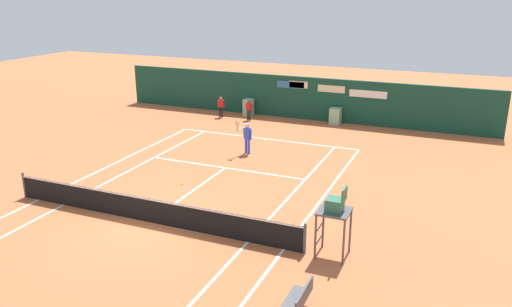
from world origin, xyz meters
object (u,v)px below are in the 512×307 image
(player_on_baseline, at_px, (247,135))
(tennis_ball_near_service_line, at_px, (166,153))
(umpire_chair, at_px, (335,210))
(ball_kid_right_post, at_px, (249,108))
(player_bench, at_px, (298,299))
(ball_kid_left_post, at_px, (221,105))
(tennis_ball_by_sideline, at_px, (182,184))
(tennis_ball_mid_court, at_px, (243,164))

(player_on_baseline, bearing_deg, tennis_ball_near_service_line, 38.01)
(umpire_chair, relative_size, ball_kid_right_post, 1.77)
(player_bench, height_order, tennis_ball_near_service_line, player_bench)
(umpire_chair, xyz_separation_m, tennis_ball_near_service_line, (-10.66, 6.87, -1.57))
(tennis_ball_near_service_line, bearing_deg, player_on_baseline, 24.48)
(umpire_chair, relative_size, player_on_baseline, 1.30)
(umpire_chair, relative_size, ball_kid_left_post, 1.74)
(player_bench, xyz_separation_m, player_on_baseline, (-6.79, 12.08, 0.46))
(ball_kid_left_post, bearing_deg, tennis_ball_by_sideline, 98.85)
(player_bench, bearing_deg, tennis_ball_mid_court, 30.99)
(tennis_ball_mid_court, bearing_deg, ball_kid_right_post, 111.79)
(player_on_baseline, xyz_separation_m, tennis_ball_mid_court, (0.54, -1.68, -0.94))
(ball_kid_right_post, distance_m, tennis_ball_by_sideline, 11.72)
(player_on_baseline, distance_m, tennis_ball_by_sideline, 5.28)
(tennis_ball_by_sideline, bearing_deg, tennis_ball_near_service_line, 131.62)
(ball_kid_right_post, xyz_separation_m, tennis_ball_near_service_line, (-1.14, -8.17, -0.74))
(umpire_chair, bearing_deg, tennis_ball_mid_court, 42.15)
(ball_kid_right_post, relative_size, tennis_ball_by_sideline, 19.85)
(player_bench, xyz_separation_m, tennis_ball_mid_court, (-6.25, 10.40, -0.48))
(player_bench, bearing_deg, tennis_ball_near_service_line, 45.81)
(player_bench, relative_size, tennis_ball_by_sideline, 20.56)
(umpire_chair, distance_m, player_on_baseline, 11.00)
(player_bench, xyz_separation_m, ball_kid_left_post, (-11.51, 18.51, 0.28))
(umpire_chair, height_order, tennis_ball_near_service_line, umpire_chair)
(umpire_chair, xyz_separation_m, tennis_ball_by_sideline, (-7.66, 3.49, -1.57))
(ball_kid_right_post, bearing_deg, player_bench, 121.82)
(umpire_chair, relative_size, tennis_ball_near_service_line, 35.14)
(ball_kid_right_post, xyz_separation_m, ball_kid_left_post, (-2.02, -0.00, 0.02))
(player_on_baseline, xyz_separation_m, tennis_ball_near_service_line, (-3.84, -1.75, -0.94))
(ball_kid_left_post, bearing_deg, tennis_ball_near_service_line, 86.42)
(player_on_baseline, relative_size, ball_kid_right_post, 1.36)
(tennis_ball_mid_court, bearing_deg, ball_kid_left_post, 122.98)
(umpire_chair, relative_size, tennis_ball_by_sideline, 35.14)
(player_bench, relative_size, tennis_ball_mid_court, 20.56)
(player_on_baseline, bearing_deg, tennis_ball_mid_court, 121.27)
(tennis_ball_mid_court, bearing_deg, tennis_ball_by_sideline, -111.83)
(ball_kid_left_post, xyz_separation_m, tennis_ball_mid_court, (5.26, -8.10, -0.76))
(umpire_chair, height_order, tennis_ball_by_sideline, umpire_chair)
(ball_kid_left_post, xyz_separation_m, tennis_ball_near_service_line, (0.88, -8.17, -0.76))
(player_on_baseline, bearing_deg, umpire_chair, 141.87)
(ball_kid_left_post, bearing_deg, ball_kid_right_post, 170.29)
(player_on_baseline, relative_size, tennis_ball_near_service_line, 27.05)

